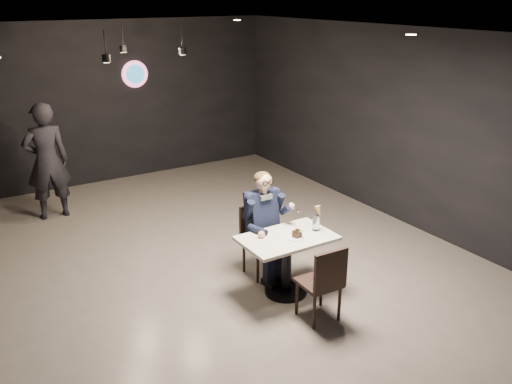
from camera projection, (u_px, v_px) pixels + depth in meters
floor at (208, 279)px, 6.94m from camera, size 9.00×9.00×0.00m
wall_sign at (135, 74)px, 10.21m from camera, size 0.50×0.06×0.50m
pendant_lights at (136, 36)px, 7.54m from camera, size 1.40×1.20×0.36m
main_table at (286, 265)px, 6.50m from camera, size 1.10×0.70×0.75m
chair_far at (262, 242)px, 6.91m from camera, size 0.42×0.46×0.92m
chair_near at (319, 281)px, 5.97m from camera, size 0.44×0.47×0.92m
seated_man at (262, 223)px, 6.82m from camera, size 0.60×0.80×1.44m
dessert_plate at (296, 238)px, 6.33m from camera, size 0.20×0.20×0.01m
cake_slice at (297, 234)px, 6.33m from camera, size 0.12×0.11×0.07m
mint_leaf at (302, 231)px, 6.29m from camera, size 0.06×0.04×0.01m
sundae_glass at (316, 223)px, 6.51m from camera, size 0.09×0.09×0.20m
wafer_cone at (319, 212)px, 6.44m from camera, size 0.09×0.09×0.14m
passerby at (47, 161)px, 8.55m from camera, size 0.70×0.48×1.88m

